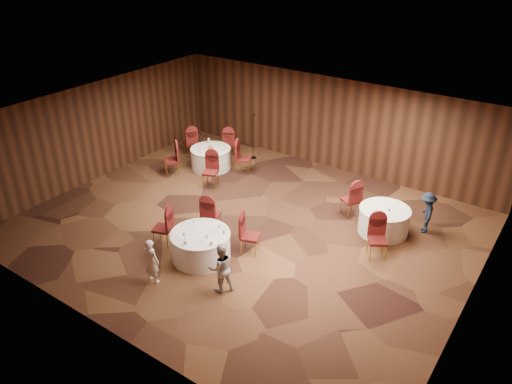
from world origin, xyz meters
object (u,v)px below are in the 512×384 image
Objects in this scene: mic_stand at (253,146)px; table_right at (384,220)px; table_main at (201,245)px; woman_b at (221,268)px; man_c at (427,213)px; woman_a at (151,261)px; table_left at (211,158)px.

table_right is at bearing -19.43° from mic_stand.
table_right is at bearing 48.82° from table_main.
man_c is at bearing -173.32° from woman_b.
table_main is at bearing -66.81° from mic_stand.
woman_a is (-3.68, -5.22, 0.21)m from table_right.
woman_b is at bearing -60.42° from mic_stand.
man_c is (3.06, 5.24, -0.03)m from woman_b.
man_c is at bearing 46.63° from table_main.
woman_a is at bearing -58.13° from man_c.
table_right is at bearing -126.69° from woman_a.
woman_b is at bearing -48.50° from table_left.
table_main is at bearing -131.18° from table_right.
mic_stand reaches higher than man_c.
mic_stand is at bearing 160.57° from table_right.
woman_b is at bearing -50.51° from man_c.
table_right is at bearing -168.18° from woman_b.
woman_a is at bearing -29.23° from woman_b.
woman_a is 0.97× the size of man_c.
table_left is (-3.26, 4.36, 0.00)m from table_main.
man_c is at bearing -11.42° from mic_stand.
table_main is at bearing -104.78° from woman_a.
woman_a is at bearing -73.20° from mic_stand.
woman_b is (1.55, 0.68, 0.04)m from woman_a.
table_left is 1.71m from mic_stand.
woman_a is at bearing -125.17° from table_right.
mic_stand is 6.95m from man_c.
table_left is 6.76m from woman_b.
woman_a is (2.20, -7.29, 0.09)m from mic_stand.
woman_b is 6.06m from man_c.
table_left is at bearing -64.53° from woman_a.
woman_b reaches higher than table_left.
mic_stand reaches higher than table_left.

